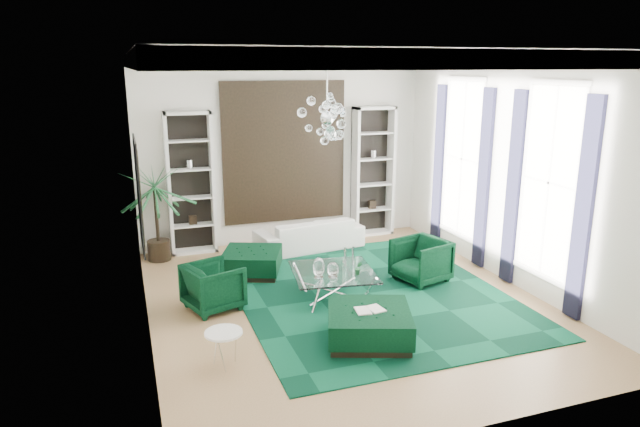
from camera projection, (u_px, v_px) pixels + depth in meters
name	position (u px, v px, depth m)	size (l,w,h in m)	color
floor	(345.00, 302.00, 9.09)	(6.00, 7.00, 0.02)	tan
ceiling	(348.00, 53.00, 8.12)	(6.00, 7.00, 0.02)	white
wall_back	(284.00, 152.00, 11.81)	(6.00, 0.02, 3.80)	white
wall_front	(483.00, 256.00, 5.40)	(6.00, 0.02, 3.80)	white
wall_left	(138.00, 200.00, 7.65)	(0.02, 7.00, 3.80)	white
wall_right	(513.00, 172.00, 9.56)	(0.02, 7.00, 3.80)	white
crown_molding	(348.00, 61.00, 8.15)	(6.00, 7.00, 0.18)	white
ceiling_medallion	(340.00, 57.00, 8.41)	(0.90, 0.90, 0.05)	white
tapestry	(284.00, 152.00, 11.77)	(2.50, 0.06, 2.80)	black
shelving_left	(191.00, 184.00, 11.14)	(0.90, 0.38, 2.80)	white
shelving_right	(373.00, 172.00, 12.38)	(0.90, 0.38, 2.80)	white
painting	(140.00, 194.00, 8.22)	(0.04, 1.30, 1.60)	black
window_near	(549.00, 183.00, 8.73)	(0.03, 1.10, 2.90)	white
curtain_near_a	(584.00, 211.00, 8.07)	(0.07, 0.30, 3.25)	black
curtain_near_b	(513.00, 189.00, 9.50)	(0.07, 0.30, 3.25)	black
window_far	(462.00, 159.00, 10.93)	(0.03, 1.10, 2.90)	white
curtain_far_a	(484.00, 179.00, 10.27)	(0.07, 0.30, 3.25)	black
curtain_far_b	(439.00, 165.00, 11.69)	(0.07, 0.30, 3.25)	black
rug	(370.00, 293.00, 9.36)	(4.20, 5.00, 0.02)	black
sofa	(309.00, 234.00, 11.59)	(2.16, 0.85, 0.63)	white
armchair_left	(213.00, 286.00, 8.73)	(0.77, 0.79, 0.72)	black
armchair_right	(421.00, 260.00, 9.84)	(0.81, 0.83, 0.76)	black
coffee_table	(333.00, 284.00, 9.20)	(1.28, 1.28, 0.44)	white
ottoman_side	(252.00, 263.00, 10.20)	(0.99, 0.99, 0.44)	black
ottoman_front	(369.00, 325.00, 7.74)	(1.11, 1.11, 0.44)	black
book	(369.00, 309.00, 7.68)	(0.40, 0.26, 0.03)	white
side_table	(224.00, 349.00, 7.08)	(0.47, 0.47, 0.45)	white
palm	(155.00, 201.00, 10.72)	(1.46, 1.46, 2.34)	#236A39
chandelier	(327.00, 119.00, 8.77)	(0.88, 0.88, 0.79)	white
table_plant	(358.00, 268.00, 8.98)	(0.12, 0.10, 0.22)	#236A39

